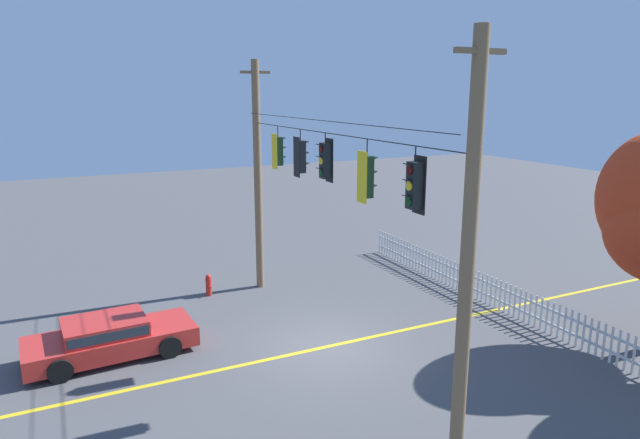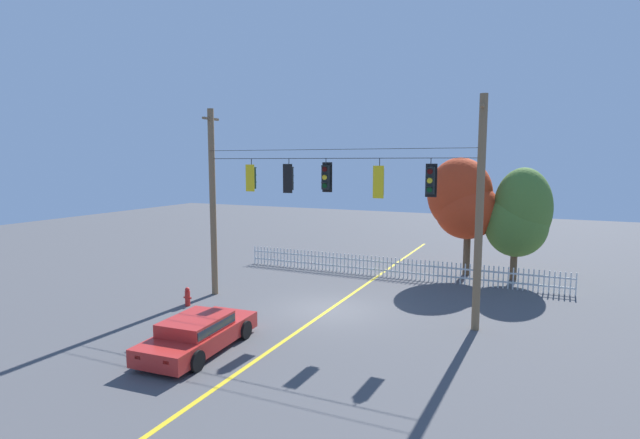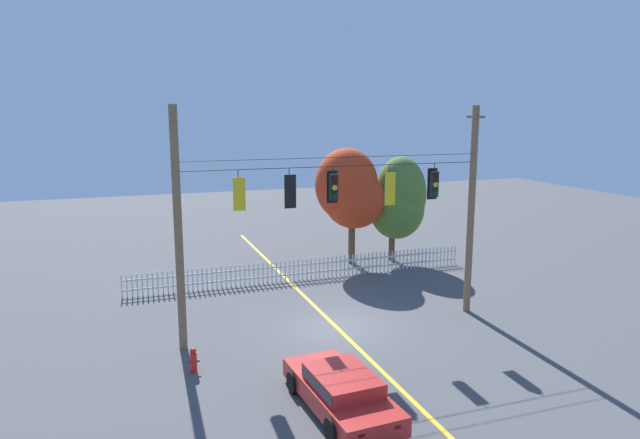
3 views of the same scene
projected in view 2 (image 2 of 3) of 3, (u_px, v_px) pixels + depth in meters
The scene contains 13 objects.
ground at pixel (330, 309), 20.30m from camera, with size 80.00×80.00×0.00m, color #4C4C4F.
lane_centerline_stripe at pixel (330, 309), 20.30m from camera, with size 0.16×36.00×0.01m, color gold.
signal_support_span at pixel (330, 207), 19.79m from camera, with size 11.97×1.10×8.51m.
traffic_signal_southbound_primary at pixel (252, 178), 21.18m from camera, with size 0.43×0.38×1.42m.
traffic_signal_northbound_secondary at pixel (289, 178), 20.42m from camera, with size 0.43×0.38×1.44m.
traffic_signal_westbound_side at pixel (326, 177), 19.73m from camera, with size 0.43×0.38×1.38m.
traffic_signal_eastbound_side at pixel (379, 182), 18.79m from camera, with size 0.43×0.38×1.54m.
traffic_signal_northbound_primary at pixel (431, 180), 17.98m from camera, with size 0.43×0.38×1.45m.
white_picket_fence at pixel (393, 267), 25.89m from camera, with size 17.37×0.06×1.07m.
autumn_maple_near_fence at pixel (463, 201), 25.86m from camera, with size 3.77×3.34×6.38m.
autumn_maple_mid at pixel (520, 216), 24.61m from camera, with size 3.23×2.84×5.86m.
parked_car at pixel (198, 333), 15.83m from camera, with size 2.20×4.69×1.15m.
fire_hydrant at pixel (188, 297), 20.76m from camera, with size 0.38×0.22×0.82m.
Camera 2 is at (7.83, -18.09, 6.14)m, focal length 27.27 mm.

